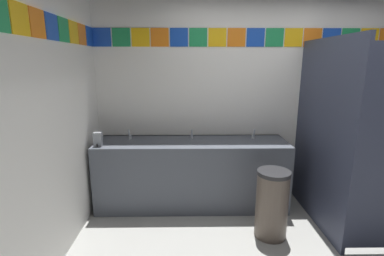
% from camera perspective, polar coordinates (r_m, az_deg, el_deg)
% --- Properties ---
extents(wall_back, '(4.43, 0.09, 2.58)m').
position_cam_1_polar(wall_back, '(3.82, 15.38, 5.63)').
color(wall_back, white).
rests_on(wall_back, ground_plane).
extents(wall_side, '(0.09, 3.05, 2.58)m').
position_cam_1_polar(wall_side, '(2.44, -30.17, 0.18)').
color(wall_side, white).
rests_on(wall_side, ground_plane).
extents(vanity_counter, '(2.30, 0.60, 0.83)m').
position_cam_1_polar(vanity_counter, '(3.56, -0.03, -8.94)').
color(vanity_counter, '#4C515B').
rests_on(vanity_counter, ground_plane).
extents(faucet_left, '(0.04, 0.10, 0.14)m').
position_cam_1_polar(faucet_left, '(3.58, -12.46, -1.46)').
color(faucet_left, silver).
rests_on(faucet_left, vanity_counter).
extents(faucet_center, '(0.04, 0.10, 0.14)m').
position_cam_1_polar(faucet_center, '(3.50, -0.06, -1.45)').
color(faucet_center, silver).
rests_on(faucet_center, vanity_counter).
extents(faucet_right, '(0.04, 0.10, 0.14)m').
position_cam_1_polar(faucet_right, '(3.59, 12.29, -1.37)').
color(faucet_right, silver).
rests_on(faucet_right, vanity_counter).
extents(soap_dispenser, '(0.09, 0.09, 0.16)m').
position_cam_1_polar(soap_dispenser, '(3.39, -18.44, -2.18)').
color(soap_dispenser, gray).
rests_on(soap_dispenser, vanity_counter).
extents(stall_divider, '(0.92, 1.31, 2.02)m').
position_cam_1_polar(stall_divider, '(3.24, 29.25, -2.17)').
color(stall_divider, '#33384C').
rests_on(stall_divider, ground_plane).
extents(toilet, '(0.39, 0.49, 0.74)m').
position_cam_1_polar(toilet, '(3.99, 29.75, -10.19)').
color(toilet, white).
rests_on(toilet, ground_plane).
extents(trash_bin, '(0.33, 0.33, 0.72)m').
position_cam_1_polar(trash_bin, '(3.10, 15.80, -14.49)').
color(trash_bin, brown).
rests_on(trash_bin, ground_plane).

